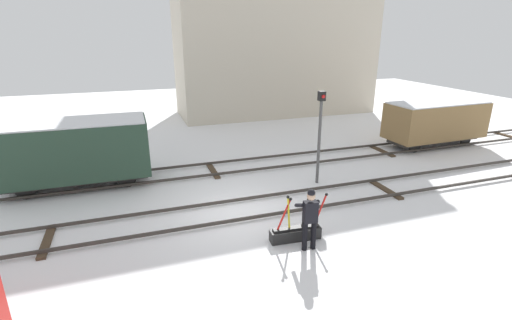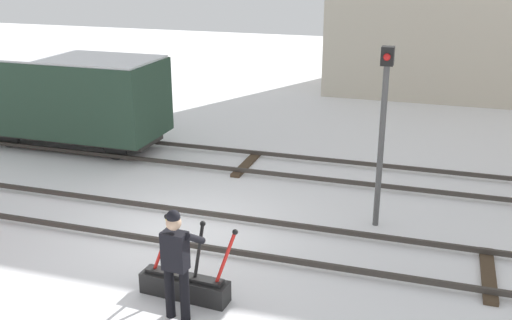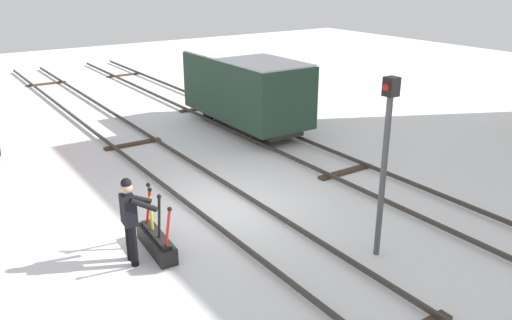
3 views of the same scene
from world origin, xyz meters
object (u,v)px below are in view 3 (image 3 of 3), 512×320
switch_lever_frame (157,240)px  freight_car_mid_siding (245,89)px  signal_post (385,150)px  rail_worker (130,215)px

switch_lever_frame → freight_car_mid_siding: size_ratio=0.32×
switch_lever_frame → freight_car_mid_siding: 9.11m
signal_post → freight_car_mid_siding: signal_post is taller
switch_lever_frame → signal_post: 5.00m
freight_car_mid_siding → signal_post: bearing=-16.0°
signal_post → rail_worker: bearing=-120.5°
signal_post → freight_car_mid_siding: (-9.05, 2.65, -0.78)m
rail_worker → freight_car_mid_siding: 9.53m
signal_post → freight_car_mid_siding: bearing=163.7°
rail_worker → switch_lever_frame: bearing=108.0°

